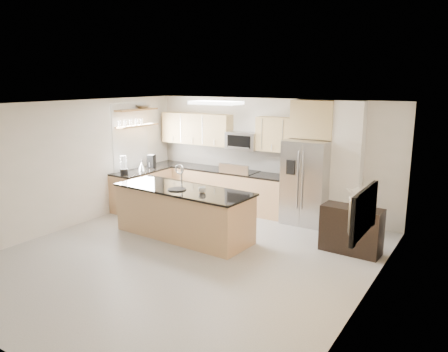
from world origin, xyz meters
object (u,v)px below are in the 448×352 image
Objects in this scene: island at (184,212)px; coffee_maker at (151,161)px; bowl at (143,106)px; television at (355,211)px; credenza at (351,230)px; refrigerator at (307,182)px; blender at (124,166)px; kettle at (142,166)px; range at (240,190)px; cup at (202,190)px; platter at (177,189)px; microwave at (243,141)px; flower_vase at (359,189)px.

coffee_maker is (-2.05, 1.43, 0.58)m from island.
island is 3.23m from bowl.
television is at bearing -12.68° from island.
refrigerator is at bearing 141.17° from credenza.
blender is 1.73× the size of kettle.
coffee_maker is at bearing 148.34° from island.
range is 2.37m from kettle.
kettle is (-2.48, 1.09, 0.01)m from cup.
credenza is at bearing -5.87° from coffee_maker.
range is 2.76× the size of bowl.
bowl is (-2.18, 1.54, 1.41)m from platter.
kettle is (-4.98, 0.11, 0.61)m from credenza.
platter is 2.57m from coffee_maker.
credenza is at bearing -22.09° from range.
refrigerator reaches higher than coffee_maker.
range is at bearing -90.00° from microwave.
refrigerator is 0.63× the size of island.
refrigerator is 1.65× the size of television.
television is (3.51, -3.24, -0.28)m from microwave.
platter is 0.85× the size of bowl.
television is at bearing -20.11° from kettle.
credenza is at bearing -24.12° from microwave.
refrigerator is 4.24m from bowl.
coffee_maker is 0.29× the size of television.
kettle is at bearing -80.38° from coffee_maker.
kettle is 5.90m from television.
bowl reaches higher than island.
microwave reaches higher than credenza.
coffee_maker is at bearing 66.48° from television.
flower_vase is (2.59, 0.97, 0.15)m from cup.
coffee_maker is 5.17m from flower_vase.
bowl is at bearing 101.02° from blender.
range is 4.78m from television.
range is 0.40× the size of island.
credenza is 2.76m from cup.
platter is at bearing -91.73° from range.
cup is 0.38× the size of platter.
flower_vase is (5.14, -0.53, 0.11)m from coffee_maker.
island is at bearing -27.14° from kettle.
range is 2.28m from coffee_maker.
cup is 0.32× the size of blender.
flower_vase reaches higher than credenza.
flower_vase is at bearing -21.72° from range.
range is 3.35m from flower_vase.
bowl reaches higher than coffee_maker.
television is at bearing -41.64° from range.
range reaches higher than cup.
range is 1.16m from microwave.
range is 3.71× the size of coffee_maker.
credenza is (3.00, 0.91, -0.07)m from island.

